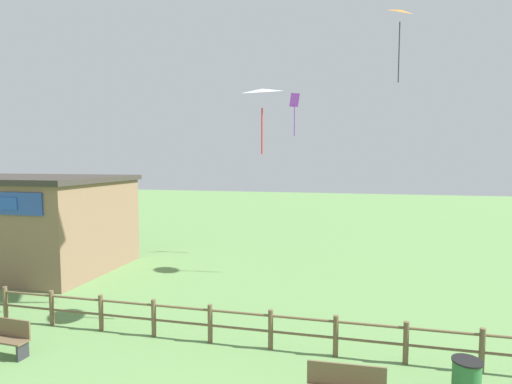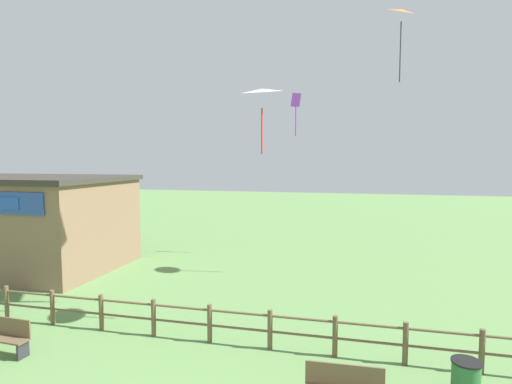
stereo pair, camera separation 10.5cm
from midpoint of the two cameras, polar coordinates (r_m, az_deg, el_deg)
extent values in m
cylinder|color=brown|center=(15.89, -31.88, -13.27)|extent=(0.14, 0.14, 1.11)
cylinder|color=brown|center=(14.72, -26.88, -14.47)|extent=(0.14, 0.14, 1.11)
cylinder|color=brown|center=(13.69, -21.01, -15.74)|extent=(0.14, 0.14, 1.11)
cylinder|color=brown|center=(12.81, -14.18, -17.00)|extent=(0.14, 0.14, 1.11)
cylinder|color=brown|center=(12.14, -6.38, -18.15)|extent=(0.14, 0.14, 1.11)
cylinder|color=brown|center=(11.69, 2.28, -19.03)|extent=(0.14, 0.14, 1.11)
cylinder|color=brown|center=(11.51, 11.50, -19.53)|extent=(0.14, 0.14, 1.11)
cylinder|color=brown|center=(11.59, 20.82, -19.56)|extent=(0.14, 0.14, 1.11)
cylinder|color=brown|center=(11.94, 29.79, -19.13)|extent=(0.14, 0.14, 1.11)
cylinder|color=brown|center=(11.74, -2.14, -16.88)|extent=(19.49, 0.07, 0.07)
cylinder|color=brown|center=(11.91, -2.14, -18.88)|extent=(19.49, 0.07, 0.07)
cube|color=#84664C|center=(22.50, -29.95, -4.03)|extent=(8.98, 5.96, 4.23)
cube|color=#38332D|center=(22.30, -30.18, 1.66)|extent=(9.28, 6.26, 0.24)
cube|color=brown|center=(9.43, 12.87, -24.19)|extent=(1.64, 0.10, 0.49)
cube|color=brown|center=(13.33, -32.46, -17.21)|extent=(1.66, 0.48, 0.05)
cube|color=brown|center=(13.34, -31.90, -15.92)|extent=(1.64, 0.13, 0.49)
cube|color=#2D2D33|center=(12.90, -30.13, -18.99)|extent=(0.08, 0.36, 0.43)
cylinder|color=#2D6B38|center=(10.84, 28.05, -22.57)|extent=(0.60, 0.60, 0.78)
cylinder|color=black|center=(10.66, 28.14, -20.60)|extent=(0.65, 0.65, 0.04)
cube|color=purple|center=(21.87, 5.87, 12.96)|extent=(0.55, 0.49, 0.69)
cylinder|color=purple|center=(21.73, 5.84, 10.09)|extent=(0.05, 0.05, 1.63)
cone|color=white|center=(12.37, 1.10, 14.31)|extent=(1.44, 1.44, 0.33)
cylinder|color=red|center=(12.22, 1.09, 8.68)|extent=(0.05, 0.05, 1.39)
cone|color=orange|center=(19.41, 20.23, 23.17)|extent=(1.53, 1.52, 0.53)
cylinder|color=#333338|center=(18.92, 20.08, 18.28)|extent=(0.05, 0.05, 2.51)
camera|label=1|loc=(0.05, -89.77, 0.02)|focal=28.00mm
camera|label=2|loc=(0.05, 90.23, -0.02)|focal=28.00mm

